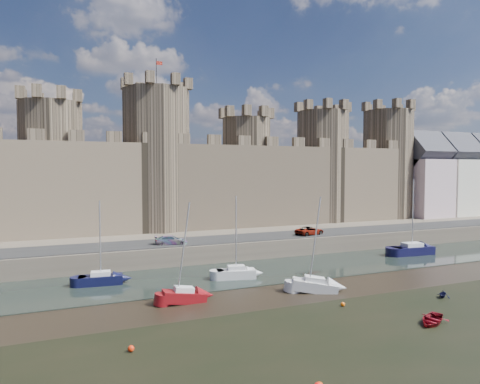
{
  "coord_description": "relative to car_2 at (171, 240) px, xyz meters",
  "views": [
    {
      "loc": [
        -12.4,
        -22.47,
        12.39
      ],
      "look_at": [
        6.02,
        22.0,
        9.87
      ],
      "focal_mm": 32.0,
      "sensor_mm": 36.0,
      "label": 1
    }
  ],
  "objects": [
    {
      "name": "buoy_1",
      "position": [
        -8.93,
        -25.95,
        -2.89
      ],
      "size": [
        0.44,
        0.44,
        0.44
      ],
      "primitive_type": "sphere",
      "color": "red",
      "rests_on": "ground"
    },
    {
      "name": "buoy_3",
      "position": [
        10.23,
        -23.43,
        -2.92
      ],
      "size": [
        0.39,
        0.39,
        0.39
      ],
      "primitive_type": "sphere",
      "color": "#FF610B",
      "rests_on": "ground"
    },
    {
      "name": "sailboat_4",
      "position": [
        -2.77,
        -16.83,
        -2.41
      ],
      "size": [
        4.06,
        1.64,
        9.42
      ],
      "rotation": [
        0.0,
        0.0,
        -0.02
      ],
      "color": "maroon",
      "rests_on": "ground"
    },
    {
      "name": "ground",
      "position": [
        -0.57,
        -32.62,
        -3.11
      ],
      "size": [
        160.0,
        160.0,
        0.0
      ],
      "primitive_type": "plane",
      "color": "black",
      "rests_on": "ground"
    },
    {
      "name": "car_3",
      "position": [
        21.27,
        0.08,
        0.04
      ],
      "size": [
        5.07,
        3.22,
        1.3
      ],
      "primitive_type": "imported",
      "rotation": [
        0.0,
        0.0,
        1.81
      ],
      "color": "gray",
      "rests_on": "quay"
    },
    {
      "name": "road",
      "position": [
        -0.57,
        1.38,
        -0.56
      ],
      "size": [
        160.0,
        7.0,
        0.1
      ],
      "primitive_type": "cube",
      "color": "black",
      "rests_on": "quay"
    },
    {
      "name": "water_channel",
      "position": [
        -0.57,
        -8.62,
        -3.07
      ],
      "size": [
        160.0,
        12.0,
        0.08
      ],
      "primitive_type": "cube",
      "color": "black",
      "rests_on": "ground"
    },
    {
      "name": "dinghy_4",
      "position": [
        14.16,
        -29.86,
        -2.8
      ],
      "size": [
        3.66,
        3.3,
        0.62
      ],
      "primitive_type": "imported",
      "rotation": [
        1.57,
        0.0,
        5.19
      ],
      "color": "maroon",
      "rests_on": "ground"
    },
    {
      "name": "car_2",
      "position": [
        0.0,
        0.0,
        0.0
      ],
      "size": [
        4.49,
        2.51,
        1.23
      ],
      "primitive_type": "imported",
      "rotation": [
        0.0,
        0.0,
        1.38
      ],
      "color": "gray",
      "rests_on": "quay"
    },
    {
      "name": "sailboat_1",
      "position": [
        -9.47,
        -7.6,
        -2.38
      ],
      "size": [
        4.68,
        2.25,
        9.04
      ],
      "rotation": [
        0.0,
        0.0,
        -0.11
      ],
      "color": "black",
      "rests_on": "ground"
    },
    {
      "name": "sailboat_2",
      "position": [
        4.9,
        -10.77,
        -2.35
      ],
      "size": [
        4.6,
        2.56,
        9.37
      ],
      "rotation": [
        0.0,
        0.0,
        -0.21
      ],
      "color": "silver",
      "rests_on": "ground"
    },
    {
      "name": "castle",
      "position": [
        -1.21,
        15.38,
        8.56
      ],
      "size": [
        108.5,
        11.0,
        29.0
      ],
      "color": "#42382B",
      "rests_on": "quay"
    },
    {
      "name": "dinghy_7",
      "position": [
        20.78,
        -24.96,
        -2.74
      ],
      "size": [
        1.82,
        1.75,
        0.74
      ],
      "primitive_type": "imported",
      "rotation": [
        1.57,
        0.0,
        2.07
      ],
      "color": "black",
      "rests_on": "ground"
    },
    {
      "name": "sailboat_3",
      "position": [
        33.63,
        -7.87,
        -2.28
      ],
      "size": [
        6.39,
        2.86,
        10.93
      ],
      "rotation": [
        0.0,
        0.0,
        -0.07
      ],
      "color": "black",
      "rests_on": "ground"
    },
    {
      "name": "townhouses",
      "position": [
        70.93,
        13.38,
        7.48
      ],
      "size": [
        35.5,
        9.05,
        18.13
      ],
      "color": "beige",
      "rests_on": "quay"
    },
    {
      "name": "sailboat_5",
      "position": [
        10.41,
        -18.47,
        -2.41
      ],
      "size": [
        4.81,
        3.45,
        9.69
      ],
      "rotation": [
        0.0,
        0.0,
        -0.43
      ],
      "color": "beige",
      "rests_on": "ground"
    },
    {
      "name": "quay",
      "position": [
        -0.57,
        27.38,
        -1.86
      ],
      "size": [
        160.0,
        60.0,
        2.5
      ],
      "primitive_type": "cube",
      "color": "#4C443A",
      "rests_on": "ground"
    }
  ]
}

